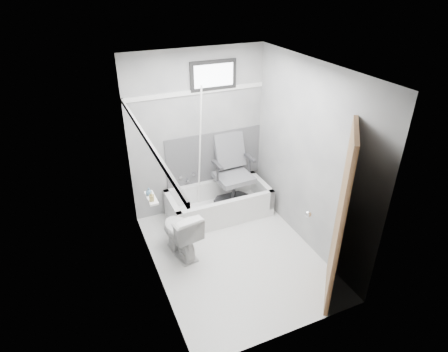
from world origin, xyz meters
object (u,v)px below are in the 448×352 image
bathtub (219,203)px  soap_bottle_b (149,191)px  toilet (180,232)px  door (380,230)px  soap_bottle_a (152,197)px  office_chair (234,173)px

bathtub → soap_bottle_b: (-1.11, -0.50, 0.75)m
toilet → soap_bottle_b: size_ratio=7.07×
toilet → soap_bottle_b: 0.71m
bathtub → soap_bottle_b: 1.43m
door → soap_bottle_a: door is taller
door → soap_bottle_b: bearing=138.4°
office_chair → soap_bottle_a: (-1.37, -0.69, 0.32)m
toilet → door: size_ratio=0.34×
door → office_chair: bearing=103.7°
soap_bottle_a → office_chair: bearing=26.8°
door → soap_bottle_a: (-1.92, 1.57, -0.03)m
soap_bottle_a → soap_bottle_b: 0.14m
office_chair → toilet: (-1.05, -0.66, -0.31)m
toilet → soap_bottle_a: 0.71m
bathtub → soap_bottle_b: soap_bottle_b is taller
office_chair → soap_bottle_b: (-1.37, -0.55, 0.32)m
office_chair → soap_bottle_a: size_ratio=9.15×
bathtub → office_chair: bearing=10.5°
soap_bottle_b → toilet: bearing=-18.3°
door → bathtub: bearing=110.1°
office_chair → toilet: size_ratio=1.55×
office_chair → toilet: 1.28m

